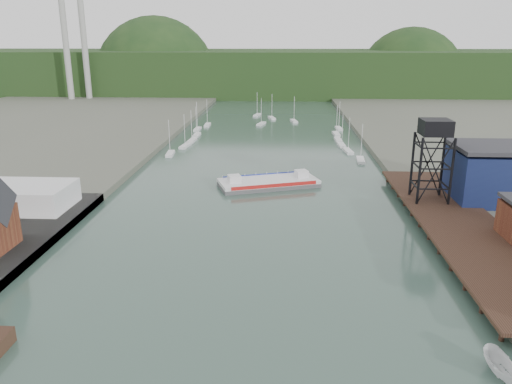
# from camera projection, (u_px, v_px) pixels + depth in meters

# --- Properties ---
(east_pier) EXTENTS (14.00, 70.00, 2.45)m
(east_pier) POSITION_uv_depth(u_px,v_px,m) (460.00, 224.00, 87.24)
(east_pier) COLOR black
(east_pier) RESTS_ON ground
(white_shed) EXTENTS (18.00, 12.00, 4.50)m
(white_shed) POSITION_uv_depth(u_px,v_px,m) (23.00, 196.00, 95.81)
(white_shed) COLOR silver
(white_shed) RESTS_ON west_quay
(lift_tower) EXTENTS (6.50, 6.50, 16.00)m
(lift_tower) POSITION_uv_depth(u_px,v_px,m) (435.00, 132.00, 95.73)
(lift_tower) COLOR black
(lift_tower) RESTS_ON east_pier
(blue_shed) EXTENTS (20.50, 14.50, 11.30)m
(blue_shed) POSITION_uv_depth(u_px,v_px,m) (504.00, 174.00, 99.35)
(blue_shed) COLOR #0D113B
(blue_shed) RESTS_ON east_land
(marina_sailboats) EXTENTS (57.71, 92.65, 0.90)m
(marina_sailboats) POSITION_uv_depth(u_px,v_px,m) (267.00, 134.00, 178.91)
(marina_sailboats) COLOR silver
(marina_sailboats) RESTS_ON ground
(smokestacks) EXTENTS (11.20, 8.20, 60.00)m
(smokestacks) POSITION_uv_depth(u_px,v_px,m) (75.00, 45.00, 265.71)
(smokestacks) COLOR #9C9D98
(smokestacks) RESTS_ON ground
(distant_hills) EXTENTS (500.00, 120.00, 80.00)m
(distant_hills) POSITION_uv_depth(u_px,v_px,m) (270.00, 75.00, 331.69)
(distant_hills) COLOR #183216
(distant_hills) RESTS_ON ground
(chain_ferry) EXTENTS (24.36, 16.00, 3.26)m
(chain_ferry) POSITION_uv_depth(u_px,v_px,m) (268.00, 182.00, 115.85)
(chain_ferry) COLOR #505052
(chain_ferry) RESTS_ON ground
(motorboat) EXTENTS (2.71, 6.16, 2.32)m
(motorboat) POSITION_uv_depth(u_px,v_px,m) (502.00, 368.00, 50.10)
(motorboat) COLOR silver
(motorboat) RESTS_ON ground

